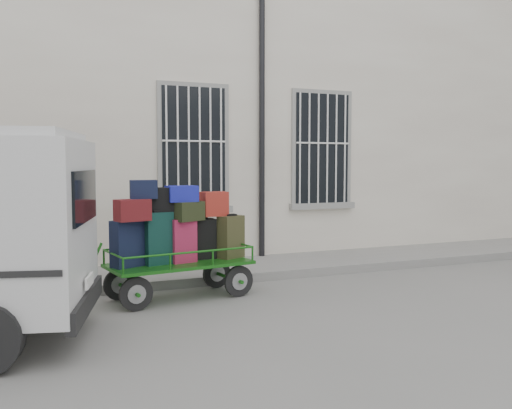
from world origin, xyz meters
name	(u,v)px	position (x,y,z in m)	size (l,w,h in m)	color
ground	(283,301)	(0.00, 0.00, 0.00)	(80.00, 80.00, 0.00)	slate
building	(178,117)	(0.00, 5.50, 3.00)	(24.00, 5.15, 6.00)	beige
sidewalk	(229,269)	(0.00, 2.20, 0.07)	(24.00, 1.70, 0.15)	gray
luggage_cart	(177,237)	(-1.34, 0.76, 0.90)	(2.43, 1.20, 1.72)	black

